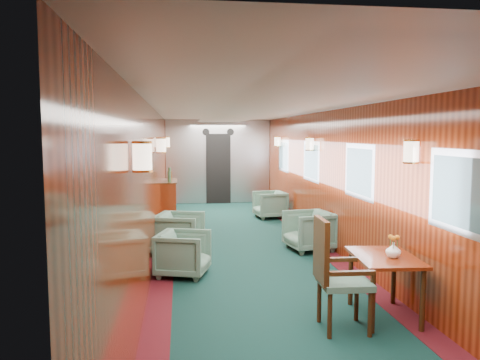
{
  "coord_description": "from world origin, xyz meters",
  "views": [
    {
      "loc": [
        -1.09,
        -7.49,
        1.99
      ],
      "look_at": [
        0.0,
        0.97,
        1.15
      ],
      "focal_mm": 35.0,
      "sensor_mm": 36.0,
      "label": 1
    }
  ],
  "objects_px": {
    "dining_table": "(385,266)",
    "armchair_left_near": "(183,254)",
    "armchair_left_far": "(180,233)",
    "credenza": "(169,202)",
    "armchair_right_near": "(309,231)",
    "armchair_right_far": "(270,205)",
    "side_chair": "(334,270)"
  },
  "relations": [
    {
      "from": "dining_table",
      "to": "armchair_left_near",
      "type": "xyz_separation_m",
      "value": [
        -2.15,
        1.8,
        -0.26
      ]
    },
    {
      "from": "dining_table",
      "to": "armchair_left_far",
      "type": "distance_m",
      "value": 3.78
    },
    {
      "from": "dining_table",
      "to": "credenza",
      "type": "bearing_deg",
      "value": 118.07
    },
    {
      "from": "armchair_left_near",
      "to": "armchair_right_near",
      "type": "distance_m",
      "value": 2.45
    },
    {
      "from": "dining_table",
      "to": "armchair_right_near",
      "type": "height_order",
      "value": "dining_table"
    },
    {
      "from": "armchair_left_far",
      "to": "armchair_right_far",
      "type": "height_order",
      "value": "armchair_left_far"
    },
    {
      "from": "dining_table",
      "to": "armchair_left_near",
      "type": "bearing_deg",
      "value": 144.84
    },
    {
      "from": "armchair_left_far",
      "to": "credenza",
      "type": "bearing_deg",
      "value": 20.49
    },
    {
      "from": "credenza",
      "to": "armchair_right_near",
      "type": "distance_m",
      "value": 3.61
    },
    {
      "from": "dining_table",
      "to": "credenza",
      "type": "distance_m",
      "value": 6.15
    },
    {
      "from": "dining_table",
      "to": "armchair_left_near",
      "type": "distance_m",
      "value": 2.81
    },
    {
      "from": "armchair_left_far",
      "to": "armchair_right_near",
      "type": "xyz_separation_m",
      "value": [
        2.2,
        -0.09,
        -0.0
      ]
    },
    {
      "from": "side_chair",
      "to": "armchair_right_near",
      "type": "distance_m",
      "value": 3.31
    },
    {
      "from": "side_chair",
      "to": "armchair_right_far",
      "type": "xyz_separation_m",
      "value": [
        0.57,
        6.36,
        -0.3
      ]
    },
    {
      "from": "armchair_right_near",
      "to": "armchair_right_far",
      "type": "height_order",
      "value": "armchair_right_near"
    },
    {
      "from": "dining_table",
      "to": "armchair_right_near",
      "type": "bearing_deg",
      "value": 94.75
    },
    {
      "from": "dining_table",
      "to": "side_chair",
      "type": "xyz_separation_m",
      "value": [
        -0.65,
        -0.24,
        0.05
      ]
    },
    {
      "from": "side_chair",
      "to": "armchair_right_far",
      "type": "bearing_deg",
      "value": 87.29
    },
    {
      "from": "dining_table",
      "to": "armchair_right_far",
      "type": "xyz_separation_m",
      "value": [
        -0.08,
        6.12,
        -0.25
      ]
    },
    {
      "from": "dining_table",
      "to": "armchair_left_near",
      "type": "relative_size",
      "value": 1.39
    },
    {
      "from": "armchair_left_far",
      "to": "dining_table",
      "type": "bearing_deg",
      "value": -129.0
    },
    {
      "from": "credenza",
      "to": "armchair_right_far",
      "type": "bearing_deg",
      "value": 11.3
    },
    {
      "from": "credenza",
      "to": "armchair_left_far",
      "type": "distance_m",
      "value": 2.59
    },
    {
      "from": "dining_table",
      "to": "credenza",
      "type": "relative_size",
      "value": 0.77
    },
    {
      "from": "dining_table",
      "to": "side_chair",
      "type": "distance_m",
      "value": 0.7
    },
    {
      "from": "credenza",
      "to": "armchair_left_far",
      "type": "height_order",
      "value": "credenza"
    },
    {
      "from": "dining_table",
      "to": "armchair_right_near",
      "type": "distance_m",
      "value": 2.99
    },
    {
      "from": "dining_table",
      "to": "armchair_right_far",
      "type": "relative_size",
      "value": 1.36
    },
    {
      "from": "side_chair",
      "to": "armchair_left_far",
      "type": "distance_m",
      "value": 3.67
    },
    {
      "from": "side_chair",
      "to": "armchair_right_near",
      "type": "height_order",
      "value": "side_chair"
    },
    {
      "from": "dining_table",
      "to": "armchair_left_far",
      "type": "relative_size",
      "value": 1.28
    },
    {
      "from": "side_chair",
      "to": "armchair_left_far",
      "type": "bearing_deg",
      "value": 117.51
    }
  ]
}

